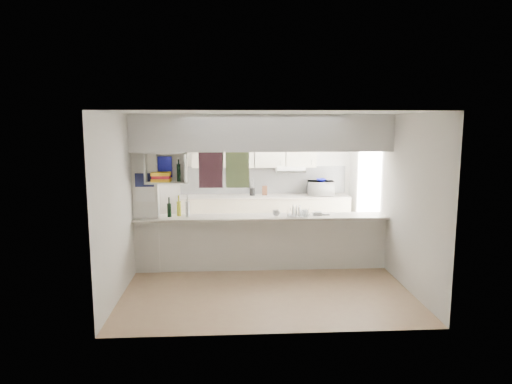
{
  "coord_description": "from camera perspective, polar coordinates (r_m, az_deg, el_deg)",
  "views": [
    {
      "loc": [
        -0.53,
        -7.44,
        2.47
      ],
      "look_at": [
        -0.07,
        0.5,
        1.25
      ],
      "focal_mm": 32.0,
      "sensor_mm": 36.0,
      "label": 1
    }
  ],
  "objects": [
    {
      "name": "ceiling",
      "position": [
        7.46,
        0.77,
        9.72
      ],
      "size": [
        4.8,
        4.8,
        0.0
      ],
      "primitive_type": "plane",
      "color": "white",
      "rests_on": "wall_back"
    },
    {
      "name": "plastic_tubs",
      "position": [
        7.76,
        6.73,
        -2.6
      ],
      "size": [
        0.49,
        0.23,
        0.07
      ],
      "color": "silver",
      "rests_on": "breakfast_bar"
    },
    {
      "name": "dish_rack",
      "position": [
        7.62,
        5.31,
        -2.45
      ],
      "size": [
        0.42,
        0.35,
        0.2
      ],
      "rotation": [
        0.0,
        0.0,
        -0.26
      ],
      "color": "silver",
      "rests_on": "breakfast_bar"
    },
    {
      "name": "wall_left",
      "position": [
        7.69,
        -15.05,
        -0.32
      ],
      "size": [
        0.0,
        4.8,
        4.8
      ],
      "primitive_type": "plane",
      "rotation": [
        1.57,
        0.0,
        1.57
      ],
      "color": "silver",
      "rests_on": "floor"
    },
    {
      "name": "utensil_jar",
      "position": [
        9.72,
        -0.48,
        0.02
      ],
      "size": [
        0.11,
        0.11,
        0.16
      ],
      "primitive_type": "cylinder",
      "color": "black",
      "rests_on": "bench_top"
    },
    {
      "name": "wall_back",
      "position": [
        9.92,
        -0.23,
        1.96
      ],
      "size": [
        4.2,
        0.0,
        4.2
      ],
      "primitive_type": "plane",
      "rotation": [
        1.57,
        0.0,
        0.0
      ],
      "color": "silver",
      "rests_on": "floor"
    },
    {
      "name": "kitchen_run",
      "position": [
        9.74,
        0.8,
        -0.98
      ],
      "size": [
        3.6,
        0.63,
        2.24
      ],
      "color": "beige",
      "rests_on": "floor"
    },
    {
      "name": "wine_bottles",
      "position": [
        7.66,
        -9.61,
        -2.06
      ],
      "size": [
        0.37,
        0.15,
        0.36
      ],
      "color": "black",
      "rests_on": "breakfast_bar"
    },
    {
      "name": "floor",
      "position": [
        7.86,
        0.73,
        -9.59
      ],
      "size": [
        4.8,
        4.8,
        0.0
      ],
      "primitive_type": "plane",
      "color": "#A77E61",
      "rests_on": "ground"
    },
    {
      "name": "servery_partition",
      "position": [
        7.49,
        -0.57,
        2.52
      ],
      "size": [
        4.2,
        0.5,
        2.6
      ],
      "color": "silver",
      "rests_on": "floor"
    },
    {
      "name": "knife_block",
      "position": [
        9.76,
        1.1,
        0.19
      ],
      "size": [
        0.12,
        0.1,
        0.2
      ],
      "primitive_type": "cube",
      "rotation": [
        0.0,
        0.0,
        -0.25
      ],
      "color": "brown",
      "rests_on": "bench_top"
    },
    {
      "name": "microwave",
      "position": [
        9.82,
        8.1,
        0.47
      ],
      "size": [
        0.59,
        0.43,
        0.3
      ],
      "primitive_type": "imported",
      "rotation": [
        0.0,
        0.0,
        3.04
      ],
      "color": "white",
      "rests_on": "bench_top"
    },
    {
      "name": "wall_right",
      "position": [
        7.98,
        15.97,
        -0.04
      ],
      "size": [
        0.0,
        4.8,
        4.8
      ],
      "primitive_type": "plane",
      "rotation": [
        1.57,
        0.0,
        -1.57
      ],
      "color": "silver",
      "rests_on": "floor"
    },
    {
      "name": "cubby_shelf",
      "position": [
        7.49,
        -11.27,
        2.74
      ],
      "size": [
        0.65,
        0.35,
        0.5
      ],
      "color": "white",
      "rests_on": "bulkhead"
    },
    {
      "name": "cup",
      "position": [
        7.56,
        2.55,
        -2.62
      ],
      "size": [
        0.16,
        0.16,
        0.1
      ],
      "primitive_type": "imported",
      "rotation": [
        0.0,
        0.0,
        -0.41
      ],
      "color": "white",
      "rests_on": "dish_rack"
    },
    {
      "name": "bowl",
      "position": [
        9.78,
        8.16,
        1.49
      ],
      "size": [
        0.22,
        0.22,
        0.05
      ],
      "primitive_type": "imported",
      "color": "#0D0F95",
      "rests_on": "microwave"
    }
  ]
}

